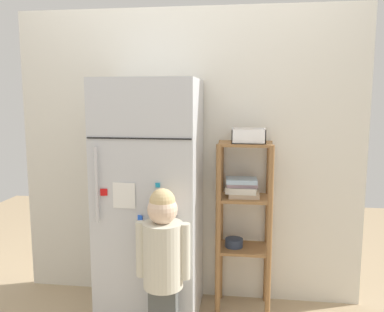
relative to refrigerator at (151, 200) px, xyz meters
The scene contains 5 objects.
kitchen_wall_back 0.45m from the refrigerator, 57.02° to the left, with size 2.47×0.03×2.08m, color silver.
refrigerator is the anchor object (origin of this frame).
child_standing 0.48m from the refrigerator, 67.93° to the right, with size 0.31×0.23×0.97m.
pantry_shelf_unit 0.63m from the refrigerator, 12.93° to the left, with size 0.37×0.28×1.17m.
fruit_bin 0.76m from the refrigerator, 11.69° to the left, with size 0.22×0.18×0.09m.
Camera 1 is at (0.42, -2.52, 1.47)m, focal length 37.79 mm.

